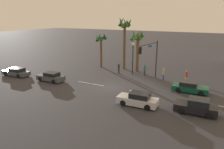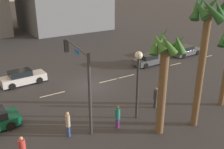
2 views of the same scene
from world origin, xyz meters
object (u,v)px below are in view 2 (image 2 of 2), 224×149
Objects in this scene: pedestrian_3 at (68,123)px; streetlamp at (138,72)px; car_2 at (149,60)px; pedestrian_0 at (118,116)px; traffic_signal at (80,70)px; palm_tree_1 at (165,63)px; car_1 at (186,51)px; pedestrian_2 at (156,97)px; car_3 at (23,78)px; pedestrian_1 at (22,149)px; palm_tree_0 at (206,30)px.

streetlamp is at bearing 173.85° from pedestrian_3.
pedestrian_3 reaches higher than car_2.
streetlamp is at bearing -170.23° from pedestrian_0.
traffic_signal is 5.80m from palm_tree_1.
car_1 is 2.57× the size of pedestrian_3.
pedestrian_0 is 0.98× the size of pedestrian_2.
palm_tree_1 is at bearing 112.28° from car_3.
pedestrian_1 is 0.23× the size of palm_tree_1.
pedestrian_3 is (1.67, 1.37, -2.96)m from traffic_signal.
pedestrian_3 is (3.32, -0.90, 0.08)m from pedestrian_0.
car_1 is 2.73× the size of pedestrian_0.
car_1 is 26.43m from pedestrian_1.
traffic_signal is 0.62× the size of palm_tree_0.
streetlamp is 2.65m from palm_tree_1.
pedestrian_2 is at bearing -79.53° from palm_tree_0.
pedestrian_1 is 10.74m from pedestrian_2.
car_3 is 15.42m from palm_tree_1.
pedestrian_0 is (1.95, 0.34, -2.82)m from streetlamp.
car_2 is 2.53× the size of pedestrian_1.
pedestrian_0 is at bearing 125.94° from traffic_signal.
car_1 is at bearing 175.03° from car_3.
car_3 is at bearing -8.93° from car_2.
car_1 is 2.67× the size of pedestrian_2.
car_2 is at bearing -149.40° from pedestrian_3.
streetlamp is at bearing 151.69° from traffic_signal.
pedestrian_3 is 0.20× the size of palm_tree_0.
traffic_signal is 6.14m from pedestrian_1.
car_1 is at bearing -143.45° from palm_tree_1.
car_2 is 0.95× the size of car_3.
palm_tree_0 is 1.28× the size of palm_tree_1.
traffic_signal is at bearing -54.06° from pedestrian_0.
pedestrian_0 is 0.19× the size of palm_tree_0.
pedestrian_0 is 6.47m from pedestrian_1.
pedestrian_1 is 13.10m from palm_tree_0.
pedestrian_3 is at bearing -165.22° from pedestrian_1.
pedestrian_3 is (7.56, -0.13, 0.06)m from pedestrian_2.
pedestrian_2 is (-10.71, -0.70, 0.08)m from pedestrian_1.
car_1 is 1.14× the size of car_2.
pedestrian_2 is 6.84m from palm_tree_0.
pedestrian_2 is (-2.29, -0.44, -2.79)m from streetlamp.
pedestrian_3 reaches higher than pedestrian_0.
car_1 is at bearing -158.33° from pedestrian_1.
palm_tree_0 is (-11.34, 2.71, 5.97)m from pedestrian_1.
car_2 is at bearing 171.07° from car_3.
pedestrian_1 is at bearing 1.79° from streetlamp.
traffic_signal is at bearing 100.95° from car_3.
car_2 is 2.41× the size of pedestrian_0.
pedestrian_0 is at bearing 10.33° from pedestrian_2.
pedestrian_3 is 7.35m from palm_tree_1.
pedestrian_1 is 9.77m from palm_tree_1.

